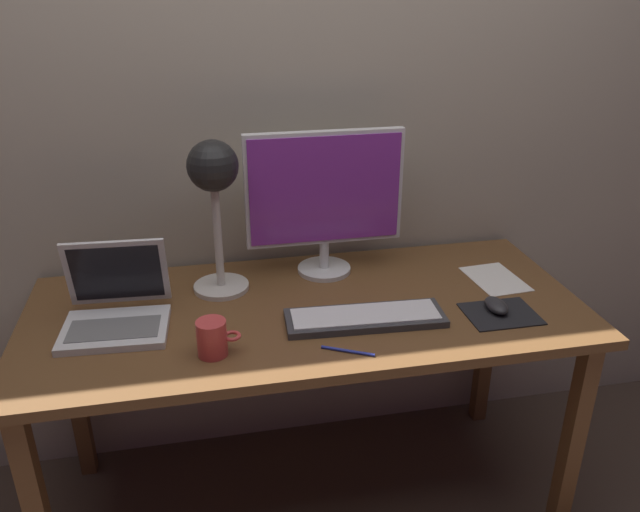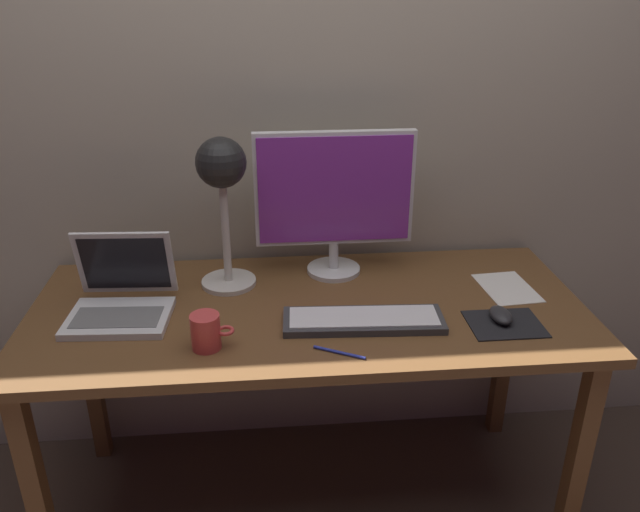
# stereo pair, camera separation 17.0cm
# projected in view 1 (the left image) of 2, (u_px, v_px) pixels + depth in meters

# --- Properties ---
(ground_plane) EXTENTS (4.80, 4.80, 0.00)m
(ground_plane) POSITION_uv_depth(u_px,v_px,m) (309.00, 498.00, 2.12)
(ground_plane) COLOR #47382D
(ground_plane) RESTS_ON ground
(back_wall) EXTENTS (4.80, 0.06, 2.60)m
(back_wall) POSITION_uv_depth(u_px,v_px,m) (282.00, 86.00, 1.94)
(back_wall) COLOR #B2A893
(back_wall) RESTS_ON ground
(desk) EXTENTS (1.60, 0.70, 0.74)m
(desk) POSITION_uv_depth(u_px,v_px,m) (307.00, 330.00, 1.85)
(desk) COLOR brown
(desk) RESTS_ON ground
(monitor) EXTENTS (0.49, 0.17, 0.46)m
(monitor) POSITION_uv_depth(u_px,v_px,m) (324.00, 195.00, 1.92)
(monitor) COLOR silver
(monitor) RESTS_ON desk
(keyboard_main) EXTENTS (0.45, 0.16, 0.03)m
(keyboard_main) POSITION_uv_depth(u_px,v_px,m) (365.00, 317.00, 1.73)
(keyboard_main) COLOR #38383A
(keyboard_main) RESTS_ON desk
(laptop) EXTENTS (0.29, 0.27, 0.22)m
(laptop) POSITION_uv_depth(u_px,v_px,m) (116.00, 302.00, 1.71)
(laptop) COLOR silver
(laptop) RESTS_ON desk
(desk_lamp) EXTENTS (0.17, 0.17, 0.46)m
(desk_lamp) POSITION_uv_depth(u_px,v_px,m) (214.00, 184.00, 1.78)
(desk_lamp) COLOR beige
(desk_lamp) RESTS_ON desk
(mousepad) EXTENTS (0.20, 0.16, 0.00)m
(mousepad) POSITION_uv_depth(u_px,v_px,m) (501.00, 314.00, 1.77)
(mousepad) COLOR black
(mousepad) RESTS_ON desk
(mouse) EXTENTS (0.06, 0.10, 0.03)m
(mouse) POSITION_uv_depth(u_px,v_px,m) (496.00, 305.00, 1.78)
(mouse) COLOR #28282B
(mouse) RESTS_ON mousepad
(coffee_mug) EXTENTS (0.11, 0.08, 0.09)m
(coffee_mug) POSITION_uv_depth(u_px,v_px,m) (213.00, 338.00, 1.57)
(coffee_mug) COLOR #CC3F3F
(coffee_mug) RESTS_ON desk
(paper_sheet_near_mouse) EXTENTS (0.16, 0.22, 0.00)m
(paper_sheet_near_mouse) POSITION_uv_depth(u_px,v_px,m) (495.00, 279.00, 1.98)
(paper_sheet_near_mouse) COLOR white
(paper_sheet_near_mouse) RESTS_ON desk
(pen) EXTENTS (0.13, 0.07, 0.01)m
(pen) POSITION_uv_depth(u_px,v_px,m) (348.00, 351.00, 1.60)
(pen) COLOR #2633A5
(pen) RESTS_ON desk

